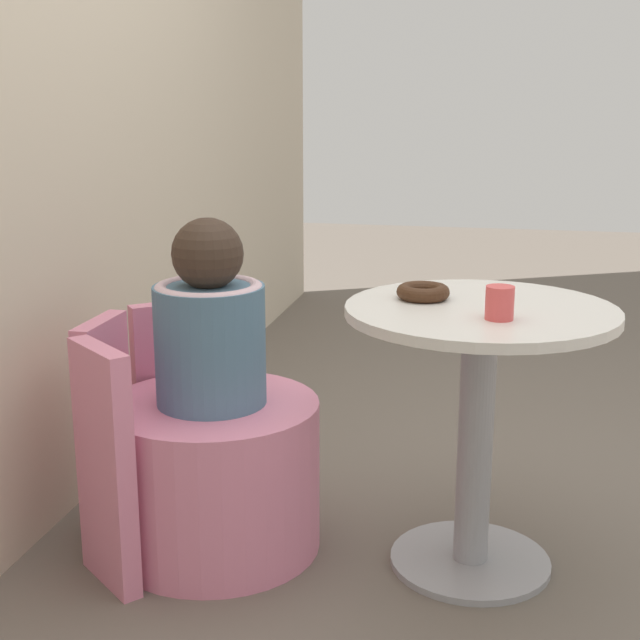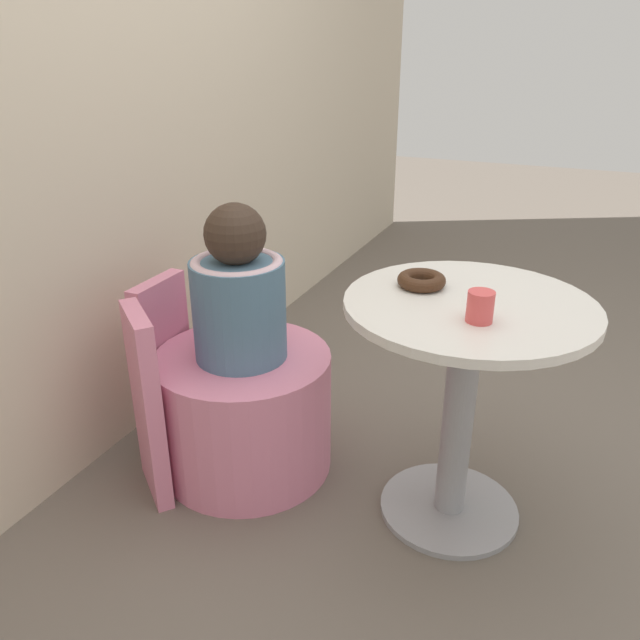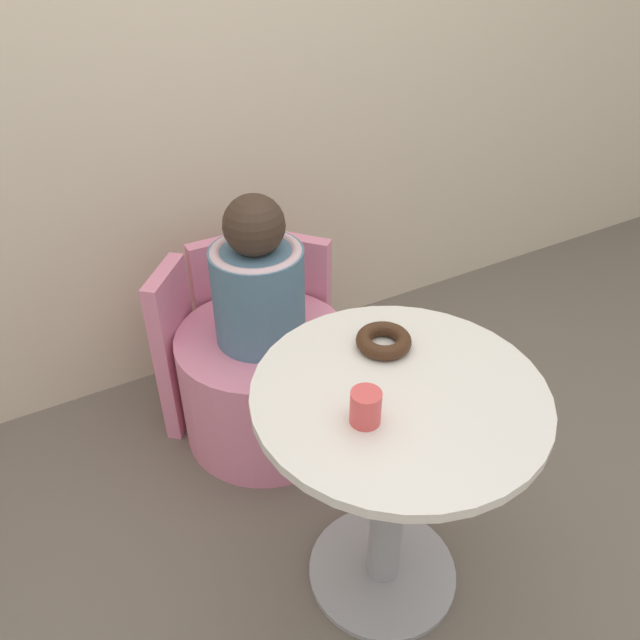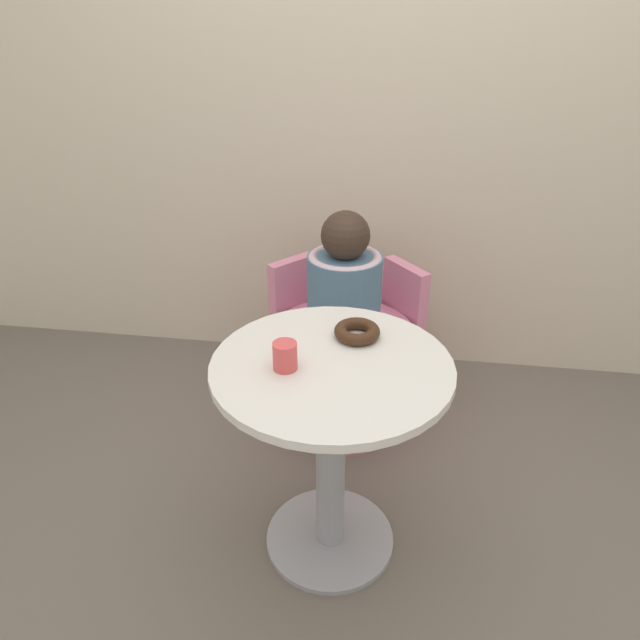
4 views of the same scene
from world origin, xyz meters
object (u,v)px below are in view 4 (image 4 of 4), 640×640
at_px(round_table, 331,424).
at_px(tub_chair, 342,372).
at_px(cup, 285,356).
at_px(donut, 359,332).
at_px(child_figure, 344,281).

bearing_deg(round_table, tub_chair, 93.15).
bearing_deg(cup, donut, 46.84).
bearing_deg(cup, round_table, 20.10).
bearing_deg(tub_chair, cup, -96.44).
xyz_separation_m(round_table, child_figure, (-0.04, 0.67, 0.13)).
bearing_deg(donut, tub_chair, 100.30).
distance_m(round_table, donut, 0.27).
bearing_deg(child_figure, round_table, -86.85).
distance_m(round_table, cup, 0.27).
relative_size(tub_chair, cup, 7.28).
xyz_separation_m(child_figure, donut, (0.09, -0.52, 0.09)).
relative_size(round_table, child_figure, 1.42).
bearing_deg(round_table, donut, 67.95).
distance_m(tub_chair, child_figure, 0.41).
bearing_deg(child_figure, tub_chair, 90.00).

